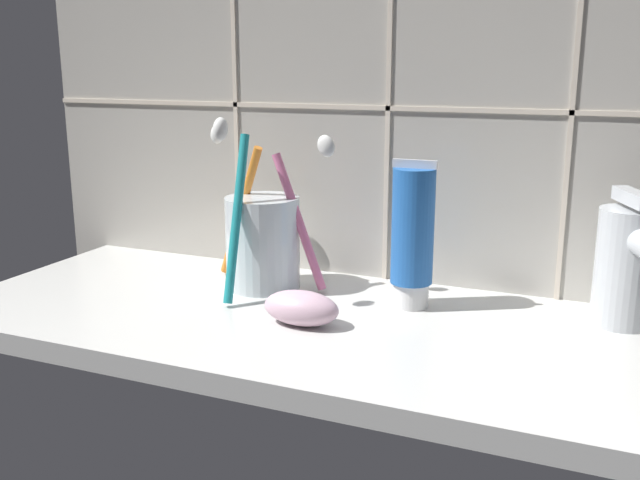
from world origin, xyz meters
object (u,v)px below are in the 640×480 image
at_px(toothbrush_cup, 262,239).
at_px(soap_bar, 301,308).
at_px(sink_faucet, 629,263).
at_px(toothpaste_tube, 413,235).

xyz_separation_m(toothbrush_cup, soap_bar, (0.08, -0.09, -0.04)).
height_order(toothbrush_cup, soap_bar, toothbrush_cup).
bearing_deg(toothbrush_cup, soap_bar, -46.00).
bearing_deg(toothbrush_cup, sink_faucet, 3.66).
distance_m(toothpaste_tube, soap_bar, 0.13).
distance_m(sink_faucet, soap_bar, 0.29).
height_order(toothpaste_tube, sink_faucet, toothpaste_tube).
bearing_deg(sink_faucet, toothpaste_tube, -106.40).
relative_size(toothpaste_tube, sink_faucet, 1.17).
height_order(toothbrush_cup, toothpaste_tube, toothbrush_cup).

